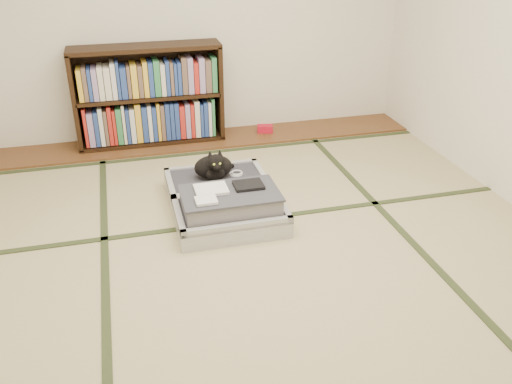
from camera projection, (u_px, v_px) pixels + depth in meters
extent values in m
plane|color=#C5B383|center=(262.00, 250.00, 3.55)|extent=(4.50, 4.50, 0.00)
cube|color=brown|center=(208.00, 139.00, 5.26)|extent=(4.00, 0.50, 0.02)
cube|color=red|center=(265.00, 129.00, 5.40)|extent=(0.17, 0.12, 0.07)
plane|color=silver|center=(198.00, 8.00, 4.93)|extent=(4.00, 0.00, 4.00)
cube|color=#2D381E|center=(105.00, 273.00, 3.32)|extent=(0.05, 4.50, 0.01)
cube|color=#2D381E|center=(400.00, 230.00, 3.77)|extent=(0.05, 4.50, 0.01)
cube|color=#2D381E|center=(248.00, 220.00, 3.89)|extent=(4.00, 0.05, 0.01)
cube|color=#2D381E|center=(214.00, 152.00, 5.01)|extent=(4.00, 0.05, 0.01)
cube|color=black|center=(75.00, 101.00, 4.85)|extent=(0.04, 0.31, 0.87)
cube|color=black|center=(219.00, 90.00, 5.14)|extent=(0.04, 0.31, 0.87)
cube|color=black|center=(153.00, 140.00, 5.20)|extent=(1.35, 0.31, 0.04)
cube|color=black|center=(144.00, 47.00, 4.80)|extent=(1.35, 0.31, 0.04)
cube|color=black|center=(149.00, 96.00, 5.00)|extent=(1.29, 0.31, 0.03)
cube|color=black|center=(148.00, 91.00, 5.12)|extent=(1.35, 0.02, 0.87)
cube|color=gray|center=(151.00, 119.00, 5.08)|extent=(1.22, 0.22, 0.37)
cube|color=gray|center=(147.00, 76.00, 4.89)|extent=(1.22, 0.22, 0.33)
cube|color=#B8B9BE|center=(231.00, 219.00, 3.78)|extent=(0.76, 0.51, 0.13)
cube|color=#34333B|center=(231.00, 215.00, 3.77)|extent=(0.68, 0.43, 0.10)
cube|color=#B8B9BE|center=(238.00, 227.00, 3.55)|extent=(0.76, 0.04, 0.05)
cube|color=#B8B9BE|center=(224.00, 195.00, 3.95)|extent=(0.76, 0.04, 0.05)
cube|color=#B8B9BE|center=(179.00, 216.00, 3.67)|extent=(0.04, 0.51, 0.05)
cube|color=#B8B9BE|center=(280.00, 204.00, 3.83)|extent=(0.04, 0.51, 0.05)
cube|color=#B8B9BE|center=(217.00, 187.00, 4.22)|extent=(0.76, 0.51, 0.13)
cube|color=#34333B|center=(217.00, 183.00, 4.20)|extent=(0.68, 0.43, 0.10)
cube|color=#B8B9BE|center=(223.00, 192.00, 3.99)|extent=(0.76, 0.04, 0.05)
cube|color=#B8B9BE|center=(211.00, 167.00, 4.39)|extent=(0.76, 0.04, 0.05)
cube|color=#B8B9BE|center=(170.00, 184.00, 4.11)|extent=(0.04, 0.51, 0.05)
cube|color=#B8B9BE|center=(261.00, 174.00, 4.27)|extent=(0.04, 0.51, 0.05)
cylinder|color=black|center=(223.00, 193.00, 3.97)|extent=(0.68, 0.02, 0.02)
cube|color=gray|center=(230.00, 203.00, 3.73)|extent=(0.65, 0.39, 0.13)
cube|color=#393840|center=(230.00, 193.00, 3.69)|extent=(0.67, 0.42, 0.02)
cube|color=silver|center=(211.00, 189.00, 3.70)|extent=(0.22, 0.18, 0.02)
cube|color=black|center=(248.00, 185.00, 3.76)|extent=(0.20, 0.16, 0.02)
cube|color=silver|center=(206.00, 200.00, 3.55)|extent=(0.14, 0.12, 0.02)
cube|color=white|center=(205.00, 240.00, 3.52)|extent=(0.06, 0.01, 0.04)
cube|color=white|center=(224.00, 240.00, 3.56)|extent=(0.05, 0.01, 0.04)
cube|color=orange|center=(275.00, 231.00, 3.63)|extent=(0.05, 0.01, 0.04)
cube|color=#197F33|center=(265.00, 230.00, 3.60)|extent=(0.04, 0.01, 0.03)
ellipsoid|color=black|center=(213.00, 167.00, 4.15)|extent=(0.29, 0.19, 0.18)
ellipsoid|color=black|center=(215.00, 174.00, 4.09)|extent=(0.14, 0.11, 0.11)
ellipsoid|color=black|center=(216.00, 162.00, 4.01)|extent=(0.13, 0.12, 0.12)
sphere|color=black|center=(217.00, 167.00, 3.98)|extent=(0.06, 0.06, 0.06)
cone|color=black|center=(210.00, 154.00, 3.99)|extent=(0.04, 0.05, 0.06)
cone|color=black|center=(220.00, 153.00, 4.01)|extent=(0.04, 0.05, 0.06)
sphere|color=#A5BF33|center=(214.00, 164.00, 3.96)|extent=(0.02, 0.02, 0.02)
sphere|color=#A5BF33|center=(220.00, 164.00, 3.97)|extent=(0.02, 0.02, 0.02)
cylinder|color=black|center=(224.00, 168.00, 4.28)|extent=(0.18, 0.11, 0.03)
torus|color=white|center=(236.00, 174.00, 4.24)|extent=(0.11, 0.11, 0.01)
torus|color=white|center=(237.00, 173.00, 4.23)|extent=(0.09, 0.09, 0.01)
cube|color=black|center=(236.00, 223.00, 3.85)|extent=(0.38, 0.17, 0.01)
cube|color=black|center=(218.00, 221.00, 3.87)|extent=(0.14, 0.16, 0.01)
cube|color=black|center=(250.00, 217.00, 3.93)|extent=(0.19, 0.09, 0.01)
cylinder|color=black|center=(232.00, 214.00, 3.97)|extent=(0.03, 0.07, 0.01)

